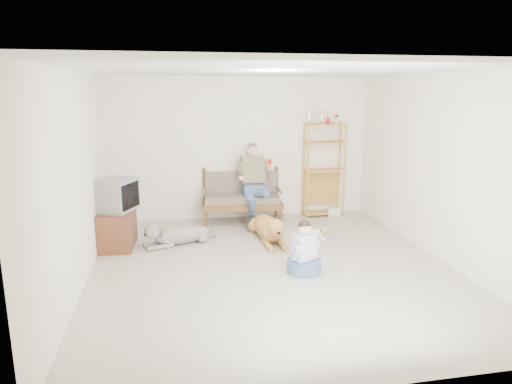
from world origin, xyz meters
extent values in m
plane|color=beige|center=(0.00, 0.00, 0.00)|extent=(5.50, 5.50, 0.00)
plane|color=silver|center=(0.00, 0.00, 2.70)|extent=(5.50, 5.50, 0.00)
plane|color=white|center=(0.00, 2.75, 1.35)|extent=(5.00, 0.00, 5.00)
plane|color=white|center=(0.00, -2.75, 1.35)|extent=(5.00, 0.00, 5.00)
plane|color=white|center=(-2.50, 0.00, 1.35)|extent=(0.00, 5.50, 5.50)
plane|color=white|center=(2.50, 0.00, 1.35)|extent=(0.00, 5.50, 5.50)
cube|color=brown|center=(-0.05, 2.35, 0.35)|extent=(1.56, 0.84, 0.10)
cube|color=#736358|center=(-0.05, 2.35, 0.47)|extent=(1.43, 0.73, 0.13)
cube|color=#736358|center=(-0.05, 2.59, 0.70)|extent=(1.39, 0.25, 0.45)
cylinder|color=brown|center=(-0.05, 2.65, 0.90)|extent=(1.40, 0.18, 0.05)
cylinder|color=brown|center=(-0.75, 2.05, 0.15)|extent=(0.07, 0.07, 0.30)
cylinder|color=brown|center=(-0.75, 2.65, 0.47)|extent=(0.07, 0.07, 0.95)
cylinder|color=brown|center=(0.65, 2.05, 0.15)|extent=(0.07, 0.07, 0.30)
cylinder|color=brown|center=(0.65, 2.65, 0.47)|extent=(0.07, 0.07, 0.95)
cube|color=#455980|center=(0.17, 2.32, 0.64)|extent=(0.41, 0.39, 0.20)
cube|color=#797355|center=(0.17, 2.42, 1.00)|extent=(0.43, 0.29, 0.54)
sphere|color=#D89B87|center=(0.17, 2.39, 1.36)|extent=(0.21, 0.21, 0.21)
sphere|color=#59554F|center=(0.17, 2.41, 1.40)|extent=(0.19, 0.19, 0.19)
cylinder|color=#B41413|center=(0.45, 2.20, 1.17)|extent=(0.07, 0.07, 0.09)
cube|color=gold|center=(1.62, 2.55, 1.80)|extent=(0.77, 0.31, 0.03)
torus|color=silver|center=(1.42, 2.55, 1.97)|extent=(0.31, 0.05, 0.31)
cone|color=#B41413|center=(1.67, 2.55, 1.90)|extent=(0.10, 0.10, 0.16)
cylinder|color=gold|center=(1.24, 2.40, 0.91)|extent=(0.04, 0.04, 1.82)
cylinder|color=gold|center=(1.24, 2.70, 0.91)|extent=(0.04, 0.04, 1.82)
cylinder|color=gold|center=(1.99, 2.40, 0.91)|extent=(0.04, 0.04, 1.82)
cylinder|color=gold|center=(1.99, 2.70, 0.91)|extent=(0.04, 0.04, 1.82)
cube|color=white|center=(1.82, 2.47, 0.08)|extent=(0.27, 0.22, 0.16)
cube|color=brown|center=(-2.22, 1.38, 0.30)|extent=(0.54, 0.92, 0.60)
cube|color=brown|center=(-2.46, 1.16, 0.30)|extent=(0.04, 0.40, 0.50)
cube|color=brown|center=(-2.46, 1.60, 0.30)|extent=(0.04, 0.40, 0.50)
cube|color=gray|center=(-2.20, 1.35, 0.85)|extent=(0.69, 0.74, 0.50)
cube|color=black|center=(-1.98, 1.25, 0.85)|extent=(0.23, 0.47, 0.40)
cube|color=silver|center=(-1.25, 2.73, 0.30)|extent=(0.12, 0.02, 0.08)
ellipsoid|color=#CD8F47|center=(0.22, 1.36, 0.17)|extent=(0.42, 1.12, 0.35)
sphere|color=#CD8F47|center=(0.23, 1.03, 0.20)|extent=(0.35, 0.35, 0.35)
sphere|color=#CD8F47|center=(0.24, 0.75, 0.35)|extent=(0.27, 0.27, 0.27)
ellipsoid|color=#CD8F47|center=(0.24, 0.63, 0.32)|extent=(0.13, 0.20, 0.11)
cylinder|color=#CD8F47|center=(0.21, 1.92, 0.07)|extent=(0.21, 0.43, 0.06)
ellipsoid|color=#CD8F47|center=(0.14, 0.78, 0.35)|extent=(0.06, 0.09, 0.14)
ellipsoid|color=#CD8F47|center=(0.33, 0.78, 0.35)|extent=(0.06, 0.09, 0.14)
ellipsoid|color=silver|center=(-1.19, 1.31, 0.14)|extent=(1.00, 0.63, 0.28)
sphere|color=silver|center=(-1.46, 1.22, 0.16)|extent=(0.28, 0.28, 0.28)
sphere|color=silver|center=(-1.68, 1.14, 0.28)|extent=(0.25, 0.25, 0.25)
ellipsoid|color=silver|center=(-1.78, 1.10, 0.26)|extent=(0.20, 0.16, 0.09)
cylinder|color=silver|center=(-0.75, 1.48, 0.06)|extent=(0.32, 0.28, 0.05)
ellipsoid|color=silver|center=(-1.69, 1.22, 0.28)|extent=(0.09, 0.08, 0.12)
ellipsoid|color=silver|center=(-1.63, 1.06, 0.28)|extent=(0.09, 0.08, 0.12)
ellipsoid|color=silver|center=(0.98, 1.21, 0.08)|extent=(0.41, 0.39, 0.15)
sphere|color=silver|center=(1.07, 1.14, 0.09)|extent=(0.15, 0.15, 0.15)
sphere|color=#A58352|center=(1.14, 1.07, 0.15)|extent=(0.14, 0.14, 0.14)
ellipsoid|color=#A58352|center=(1.19, 1.03, 0.14)|extent=(0.12, 0.11, 0.05)
cylinder|color=silver|center=(0.83, 1.34, 0.03)|extent=(0.15, 0.08, 0.02)
cone|color=#A58352|center=(1.10, 1.05, 0.20)|extent=(0.04, 0.04, 0.05)
cone|color=#A58352|center=(1.16, 1.12, 0.20)|extent=(0.04, 0.04, 0.05)
torus|color=#B41413|center=(1.12, 1.09, 0.14)|extent=(0.13, 0.13, 0.02)
cylinder|color=#455980|center=(0.39, -0.23, 0.09)|extent=(0.47, 0.47, 0.17)
cube|color=silver|center=(0.39, -0.21, 0.36)|extent=(0.35, 0.30, 0.36)
sphere|color=#D89B87|center=(0.39, -0.23, 0.62)|extent=(0.19, 0.19, 0.19)
sphere|color=black|center=(0.39, -0.22, 0.65)|extent=(0.18, 0.18, 0.18)
camera|label=1|loc=(-1.36, -5.89, 2.46)|focal=32.00mm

